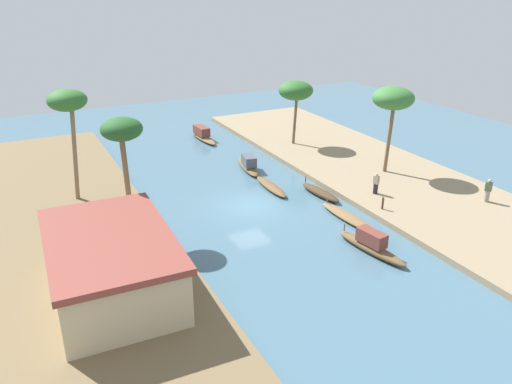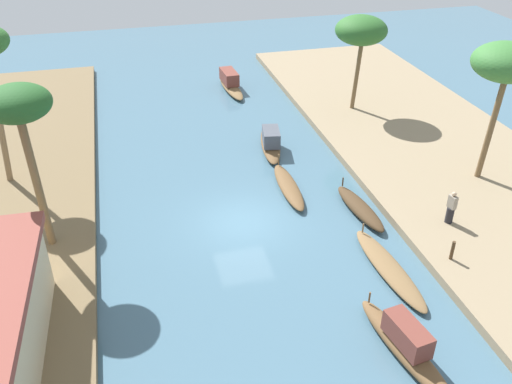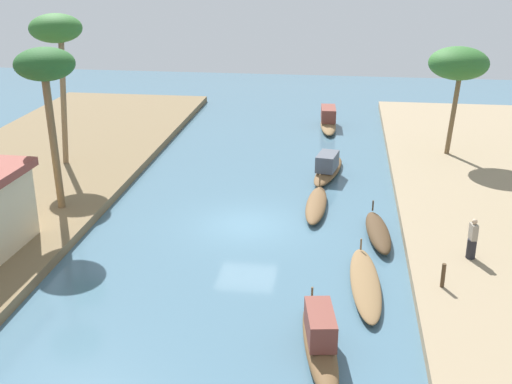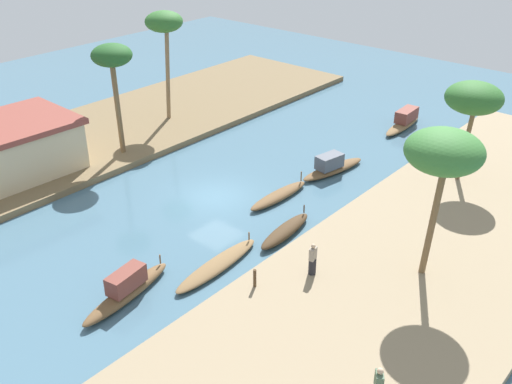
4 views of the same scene
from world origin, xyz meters
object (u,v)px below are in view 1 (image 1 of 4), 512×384
(person_by_mooring, at_px, (376,185))
(riverside_building, at_px, (112,264))
(sampan_near_left_bank, at_px, (320,192))
(sampan_upstream_small, at_px, (203,135))
(sampan_foreground, at_px, (271,186))
(palm_tree_right_short, at_px, (122,133))
(palm_tree_left_far, at_px, (296,91))
(sampan_open_hull, at_px, (371,245))
(person_on_near_bank, at_px, (488,191))
(sampan_with_red_awning, at_px, (248,164))
(mooring_post, at_px, (383,203))
(palm_tree_left_near, at_px, (393,99))
(sampan_downstream_large, at_px, (349,217))
(palm_tree_right_tall, at_px, (67,103))

(person_by_mooring, relative_size, riverside_building, 0.17)
(sampan_near_left_bank, bearing_deg, sampan_upstream_small, 2.94)
(sampan_foreground, height_order, palm_tree_right_short, palm_tree_right_short)
(palm_tree_left_far, bearing_deg, sampan_open_hull, 161.88)
(sampan_foreground, distance_m, person_on_near_bank, 15.21)
(sampan_upstream_small, distance_m, person_by_mooring, 20.06)
(palm_tree_right_short, xyz_separation_m, riverside_building, (-6.87, 2.56, -4.44))
(person_on_near_bank, bearing_deg, palm_tree_left_far, -20.49)
(sampan_with_red_awning, distance_m, riverside_building, 19.65)
(sampan_upstream_small, bearing_deg, sampan_near_left_bank, -174.92)
(sampan_open_hull, xyz_separation_m, person_by_mooring, (6.12, -5.24, 0.59))
(sampan_with_red_awning, height_order, riverside_building, riverside_building)
(mooring_post, bearing_deg, palm_tree_left_far, -8.69)
(sampan_with_red_awning, xyz_separation_m, palm_tree_left_near, (-6.30, -9.23, 5.77))
(sampan_open_hull, bearing_deg, palm_tree_left_far, -27.09)
(mooring_post, distance_m, palm_tree_right_short, 17.36)
(sampan_open_hull, relative_size, palm_tree_left_far, 0.88)
(sampan_near_left_bank, height_order, mooring_post, mooring_post)
(sampan_downstream_large, bearing_deg, palm_tree_left_near, -57.85)
(sampan_with_red_awning, height_order, palm_tree_left_near, palm_tree_left_near)
(sampan_with_red_awning, distance_m, person_by_mooring, 11.06)
(sampan_upstream_small, relative_size, sampan_downstream_large, 0.93)
(sampan_open_hull, distance_m, riverside_building, 14.47)
(sampan_near_left_bank, relative_size, palm_tree_left_near, 0.61)
(palm_tree_left_near, bearing_deg, sampan_near_left_bank, 98.96)
(sampan_near_left_bank, xyz_separation_m, person_by_mooring, (-2.19, -3.23, 0.82))
(sampan_near_left_bank, height_order, sampan_downstream_large, sampan_near_left_bank)
(person_on_near_bank, xyz_separation_m, person_by_mooring, (4.61, 5.95, -0.10))
(sampan_with_red_awning, xyz_separation_m, riverside_building, (-13.70, 14.01, 1.51))
(person_by_mooring, relative_size, palm_tree_left_far, 0.27)
(sampan_near_left_bank, xyz_separation_m, palm_tree_right_short, (0.56, 13.70, 6.14))
(sampan_upstream_small, bearing_deg, person_by_mooring, -166.68)
(palm_tree_right_short, bearing_deg, person_on_near_bank, -107.84)
(sampan_upstream_small, bearing_deg, palm_tree_left_far, -135.25)
(sampan_downstream_large, distance_m, person_on_near_bank, 10.16)
(palm_tree_left_far, bearing_deg, mooring_post, 171.31)
(sampan_upstream_small, relative_size, person_by_mooring, 3.25)
(sampan_near_left_bank, bearing_deg, palm_tree_right_tall, 61.97)
(sampan_foreground, xyz_separation_m, mooring_post, (-7.29, -4.54, 0.61))
(sampan_near_left_bank, height_order, palm_tree_right_tall, palm_tree_right_tall)
(sampan_near_left_bank, bearing_deg, person_on_near_bank, -132.05)
(sampan_open_hull, xyz_separation_m, palm_tree_right_short, (8.88, 11.70, 5.91))
(sampan_near_left_bank, relative_size, sampan_open_hull, 0.81)
(sampan_near_left_bank, distance_m, palm_tree_right_short, 15.03)
(sampan_with_red_awning, xyz_separation_m, palm_tree_right_short, (-6.83, 11.45, 5.95))
(sampan_open_hull, bearing_deg, sampan_foreground, -5.79)
(sampan_foreground, xyz_separation_m, riverside_building, (-9.04, 13.64, 1.74))
(sampan_upstream_small, distance_m, palm_tree_right_short, 20.74)
(person_by_mooring, height_order, mooring_post, person_by_mooring)
(sampan_foreground, relative_size, sampan_near_left_bank, 1.10)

